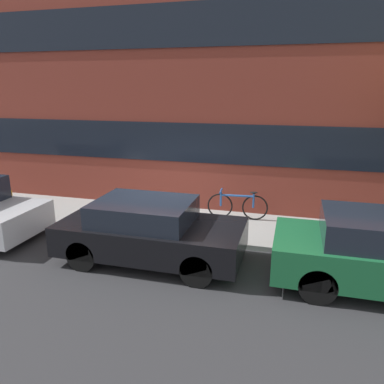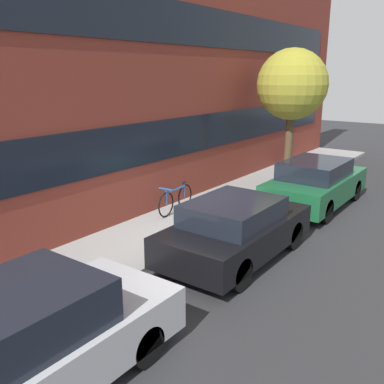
# 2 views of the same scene
# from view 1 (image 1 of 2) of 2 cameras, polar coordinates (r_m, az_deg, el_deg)

# --- Properties ---
(ground_plane) EXTENTS (56.00, 56.00, 0.00)m
(ground_plane) POSITION_cam_1_polar(r_m,az_deg,el_deg) (9.03, -3.85, -7.46)
(ground_plane) COLOR #2B2B2D
(sidewalk_strip) EXTENTS (28.00, 2.26, 0.12)m
(sidewalk_strip) POSITION_cam_1_polar(r_m,az_deg,el_deg) (10.01, -1.74, -4.70)
(sidewalk_strip) COLOR gray
(sidewalk_strip) RESTS_ON ground_plane
(rowhouse_facade) EXTENTS (28.00, 1.02, 9.28)m
(rowhouse_facade) POSITION_cam_1_polar(r_m,az_deg,el_deg) (10.94, 0.64, 21.48)
(rowhouse_facade) COLOR maroon
(rowhouse_facade) RESTS_ON ground_plane
(parked_car_black) EXTENTS (3.81, 1.75, 1.31)m
(parked_car_black) POSITION_cam_1_polar(r_m,az_deg,el_deg) (7.87, -6.45, -5.91)
(parked_car_black) COLOR black
(parked_car_black) RESTS_ON ground_plane
(fire_hydrant) EXTENTS (0.48, 0.27, 0.66)m
(fire_hydrant) POSITION_cam_1_polar(r_m,az_deg,el_deg) (11.86, -26.04, -1.08)
(fire_hydrant) COLOR gold
(fire_hydrant) RESTS_ON sidewalk_strip
(bicycle) EXTENTS (1.61, 0.44, 0.78)m
(bicycle) POSITION_cam_1_polar(r_m,az_deg,el_deg) (10.07, 6.90, -1.98)
(bicycle) COLOR black
(bicycle) RESTS_ON sidewalk_strip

